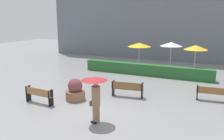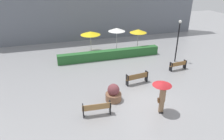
% 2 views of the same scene
% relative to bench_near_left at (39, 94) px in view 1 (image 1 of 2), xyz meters
% --- Properties ---
extents(ground_plane, '(60.00, 60.00, 0.00)m').
position_rel_bench_near_left_xyz_m(ground_plane, '(3.52, 0.27, -0.53)').
color(ground_plane, gray).
extents(bench_near_left, '(1.79, 0.45, 0.88)m').
position_rel_bench_near_left_xyz_m(bench_near_left, '(0.00, 0.00, 0.00)').
color(bench_near_left, '#9E7242').
rests_on(bench_near_left, ground).
extents(bench_far_right, '(1.67, 0.51, 0.82)m').
position_rel_bench_near_left_xyz_m(bench_far_right, '(8.46, 4.33, -0.04)').
color(bench_far_right, olive).
rests_on(bench_far_right, ground).
extents(bench_mid_center, '(1.88, 0.60, 0.91)m').
position_rel_bench_near_left_xyz_m(bench_mid_center, '(3.94, 3.02, 0.01)').
color(bench_mid_center, brown).
rests_on(bench_mid_center, ground).
extents(pedestrian_with_umbrella, '(1.16, 1.16, 2.08)m').
position_rel_bench_near_left_xyz_m(pedestrian_with_umbrella, '(3.90, -0.78, 0.91)').
color(pedestrian_with_umbrella, '#8C6B4C').
rests_on(pedestrian_with_umbrella, ground).
extents(planter_pot, '(1.09, 1.09, 1.24)m').
position_rel_bench_near_left_xyz_m(planter_pot, '(1.47, 1.32, -0.00)').
color(planter_pot, brown).
rests_on(planter_pot, ground).
extents(patio_umbrella_yellow, '(2.12, 2.12, 2.30)m').
position_rel_bench_near_left_xyz_m(patio_umbrella_yellow, '(1.92, 11.15, 1.59)').
color(patio_umbrella_yellow, silver).
rests_on(patio_umbrella_yellow, ground).
extents(patio_umbrella_white, '(1.85, 1.85, 2.51)m').
position_rel_bench_near_left_xyz_m(patio_umbrella_white, '(4.80, 10.96, 1.80)').
color(patio_umbrella_white, silver).
rests_on(patio_umbrella_white, ground).
extents(patio_umbrella_yellow_far, '(1.81, 1.81, 2.46)m').
position_rel_bench_near_left_xyz_m(patio_umbrella_yellow_far, '(6.89, 9.93, 1.74)').
color(patio_umbrella_yellow_far, silver).
rests_on(patio_umbrella_yellow_far, ground).
extents(hedge_strip, '(10.37, 0.70, 0.89)m').
position_rel_bench_near_left_xyz_m(hedge_strip, '(3.34, 8.67, -0.08)').
color(hedge_strip, '#28602D').
rests_on(hedge_strip, ground).
extents(building_facade, '(28.00, 1.20, 10.40)m').
position_rel_bench_near_left_xyz_m(building_facade, '(3.52, 16.27, 4.67)').
color(building_facade, slate).
rests_on(building_facade, ground).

